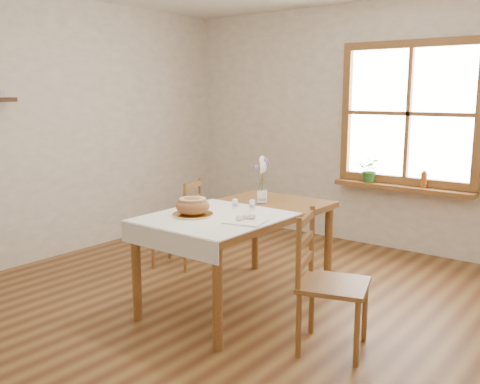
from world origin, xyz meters
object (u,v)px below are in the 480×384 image
object	(u,v)px
flower_vase	(262,198)
chair_left	(176,223)
chair_right	(334,283)
dining_table	(240,221)
bread_plate	(193,215)

from	to	relation	value
flower_vase	chair_left	bearing A→B (deg)	179.55
chair_right	flower_vase	bearing A→B (deg)	41.27
dining_table	bread_plate	world-z (taller)	bread_plate
dining_table	chair_left	world-z (taller)	chair_left
dining_table	bread_plate	xyz separation A→B (m)	(-0.15, -0.38, 0.10)
chair_left	flower_vase	bearing A→B (deg)	71.39
bread_plate	flower_vase	bearing A→B (deg)	81.01
flower_vase	chair_right	bearing A→B (deg)	-31.29
dining_table	chair_right	distance (m)	1.04
dining_table	chair_right	xyz separation A→B (m)	(0.98, -0.27, -0.21)
chair_right	bread_plate	bearing A→B (deg)	78.18
dining_table	bread_plate	bearing A→B (deg)	-111.13
chair_right	flower_vase	distance (m)	1.23
chair_left	bread_plate	size ratio (longest dim) A/B	2.87
bread_plate	flower_vase	world-z (taller)	flower_vase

